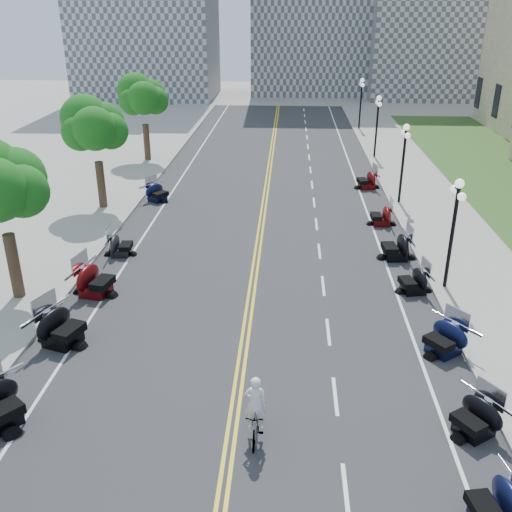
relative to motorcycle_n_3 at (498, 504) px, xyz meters
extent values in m
plane|color=gray|center=(-6.72, 8.82, -0.67)|extent=(160.00, 160.00, 0.00)
cube|color=#333335|center=(-6.72, 18.82, -0.67)|extent=(16.00, 90.00, 0.01)
cube|color=yellow|center=(-6.84, 18.82, -0.66)|extent=(0.12, 90.00, 0.00)
cube|color=yellow|center=(-6.60, 18.82, -0.66)|extent=(0.12, 90.00, 0.00)
cube|color=white|center=(-0.32, 18.82, -0.66)|extent=(0.12, 90.00, 0.00)
cube|color=white|center=(-13.12, 18.82, -0.66)|extent=(0.12, 90.00, 0.00)
cube|color=white|center=(-3.52, 0.82, -0.66)|extent=(0.12, 2.00, 0.00)
cube|color=white|center=(-3.52, 4.82, -0.66)|extent=(0.12, 2.00, 0.00)
cube|color=white|center=(-3.52, 8.82, -0.66)|extent=(0.12, 2.00, 0.00)
cube|color=white|center=(-3.52, 12.82, -0.66)|extent=(0.12, 2.00, 0.00)
cube|color=white|center=(-3.52, 16.82, -0.66)|extent=(0.12, 2.00, 0.00)
cube|color=white|center=(-3.52, 20.82, -0.66)|extent=(0.12, 2.00, 0.00)
cube|color=white|center=(-3.52, 24.82, -0.66)|extent=(0.12, 2.00, 0.00)
cube|color=white|center=(-3.52, 28.82, -0.66)|extent=(0.12, 2.00, 0.00)
cube|color=white|center=(-3.52, 32.82, -0.66)|extent=(0.12, 2.00, 0.00)
cube|color=white|center=(-3.52, 36.82, -0.66)|extent=(0.12, 2.00, 0.00)
cube|color=white|center=(-3.52, 40.82, -0.66)|extent=(0.12, 2.00, 0.00)
cube|color=white|center=(-3.52, 44.82, -0.66)|extent=(0.12, 2.00, 0.00)
cube|color=white|center=(-3.52, 48.82, -0.66)|extent=(0.12, 2.00, 0.00)
cube|color=white|center=(-3.52, 52.82, -0.66)|extent=(0.12, 2.00, 0.00)
cube|color=white|center=(-3.52, 56.82, -0.66)|extent=(0.12, 2.00, 0.00)
cube|color=white|center=(-3.52, 60.82, -0.66)|extent=(0.12, 2.00, 0.00)
cube|color=#9E9991|center=(3.78, 18.82, -0.60)|extent=(5.00, 90.00, 0.15)
cube|color=#9E9991|center=(-17.22, 18.82, -0.60)|extent=(5.00, 90.00, 0.15)
cube|color=gray|center=(15.28, 73.82, 10.33)|extent=(20.00, 14.00, 22.00)
imported|color=#A51414|center=(-6.01, 2.72, -0.14)|extent=(0.54, 1.78, 1.06)
imported|color=white|center=(-6.01, 2.72, 1.29)|extent=(0.65, 0.43, 1.79)
camera|label=1|loc=(-5.21, -10.44, 10.95)|focal=40.00mm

